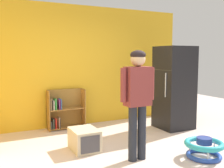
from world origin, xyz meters
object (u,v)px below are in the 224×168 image
at_px(refrigerator, 174,88).
at_px(bookshelf, 63,111).
at_px(baby_walker, 204,148).
at_px(pet_carrier, 84,140).
at_px(standing_person, 138,94).

distance_m(refrigerator, bookshelf, 2.47).
height_order(baby_walker, pet_carrier, pet_carrier).
height_order(refrigerator, bookshelf, refrigerator).
distance_m(baby_walker, pet_carrier, 1.92).
bearing_deg(refrigerator, baby_walker, -113.85).
bearing_deg(refrigerator, pet_carrier, -168.59).
bearing_deg(standing_person, pet_carrier, 128.01).
xyz_separation_m(bookshelf, pet_carrier, (-0.05, -1.46, -0.20)).
distance_m(refrigerator, baby_walker, 1.88).
bearing_deg(pet_carrier, bookshelf, 88.01).
relative_size(refrigerator, baby_walker, 2.95).
distance_m(bookshelf, baby_walker, 3.00).
xyz_separation_m(refrigerator, standing_person, (-1.67, -1.19, 0.12)).
distance_m(standing_person, baby_walker, 1.35).
relative_size(standing_person, pet_carrier, 3.00).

